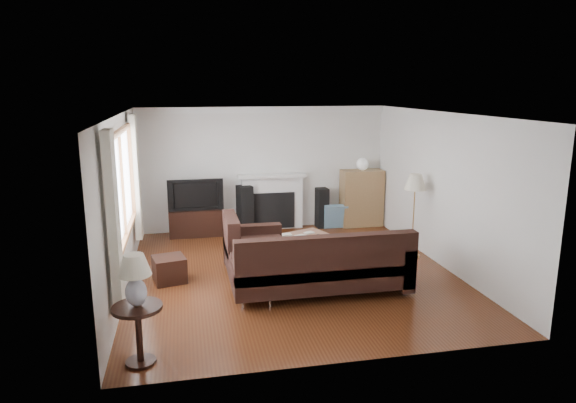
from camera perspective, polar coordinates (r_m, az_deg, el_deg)
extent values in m
cube|color=#502511|center=(8.22, 0.43, -7.96)|extent=(5.10, 5.60, 0.04)
cube|color=white|center=(7.70, 0.46, 9.73)|extent=(5.10, 5.60, 0.04)
cube|color=white|center=(10.52, -2.69, 3.68)|extent=(5.00, 0.04, 2.50)
cube|color=white|center=(5.29, 6.69, -5.55)|extent=(5.00, 0.04, 2.50)
cube|color=white|center=(7.75, -17.96, -0.22)|extent=(0.04, 5.50, 2.50)
cube|color=white|center=(8.72, 16.72, 1.26)|extent=(0.04, 5.50, 2.50)
cube|color=brown|center=(7.49, -17.89, 1.70)|extent=(0.12, 2.74, 1.54)
cube|color=beige|center=(6.04, -18.79, -2.37)|extent=(0.10, 0.35, 2.10)
cube|color=beige|center=(9.00, -16.52, 2.59)|extent=(0.10, 0.35, 2.10)
cube|color=white|center=(10.57, -1.76, 0.00)|extent=(1.40, 0.26, 1.15)
cube|color=black|center=(10.34, -10.12, -2.25)|extent=(1.06, 0.48, 0.53)
imported|color=black|center=(10.21, -10.25, 0.86)|extent=(1.07, 0.14, 0.61)
cube|color=black|center=(10.41, -4.81, -0.81)|extent=(0.33, 0.37, 0.95)
cube|color=black|center=(10.74, 3.79, -0.69)|extent=(0.25, 0.29, 0.83)
cube|color=olive|center=(10.92, 8.16, 0.39)|extent=(0.86, 0.41, 1.19)
sphere|color=white|center=(10.79, 8.28, 4.13)|extent=(0.25, 0.25, 0.25)
cube|color=black|center=(7.38, 3.58, -6.78)|extent=(2.74, 2.00, 0.88)
cube|color=#8F5C44|center=(8.91, 1.24, -4.96)|extent=(1.14, 0.88, 0.39)
cube|color=black|center=(8.03, -13.04, -7.35)|extent=(0.54, 0.54, 0.39)
cube|color=#B88340|center=(9.06, 13.77, -1.55)|extent=(0.42, 0.42, 1.45)
cube|color=black|center=(5.83, -16.22, -14.03)|extent=(0.53, 0.53, 0.66)
cube|color=silver|center=(5.58, -16.61, -8.44)|extent=(0.34, 0.34, 0.56)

